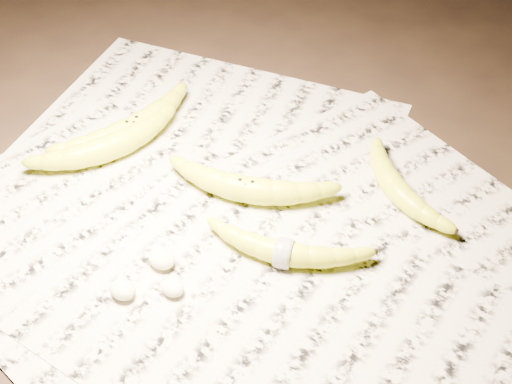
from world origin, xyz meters
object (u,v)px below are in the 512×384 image
Objects in this scene: banana_left_b at (111,145)px; banana_upper_a at (395,185)px; banana_center at (247,187)px; banana_taped at (284,251)px; banana_left_a at (132,126)px.

banana_left_b is 0.42m from banana_upper_a.
banana_taped is (0.11, -0.06, -0.00)m from banana_center.
banana_center is 1.10× the size of banana_taped.
banana_center is (0.22, 0.05, -0.00)m from banana_left_b.
banana_upper_a is (0.39, 0.13, -0.00)m from banana_left_a.
banana_taped is at bearing -52.63° from banana_center.
banana_left_b is 1.20× the size of banana_upper_a.
banana_taped is (0.32, -0.01, -0.00)m from banana_left_b.
banana_upper_a is at bearing 52.22° from banana_taped.
banana_left_a is 1.26× the size of banana_upper_a.
banana_taped is (0.33, -0.07, -0.00)m from banana_left_a.
banana_left_a is 0.41m from banana_upper_a.
banana_upper_a is at bearing -44.42° from banana_left_b.
banana_center reaches higher than banana_taped.
banana_left_b is (0.01, -0.05, 0.00)m from banana_left_a.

